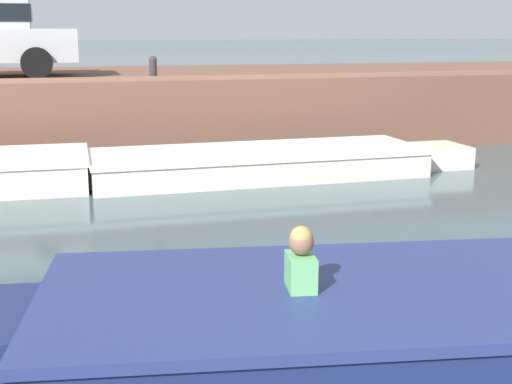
# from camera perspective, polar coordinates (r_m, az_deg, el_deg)

# --- Properties ---
(ground_plane) EXTENTS (400.00, 400.00, 0.00)m
(ground_plane) POSITION_cam_1_polar(r_m,az_deg,el_deg) (7.65, -1.82, -5.34)
(ground_plane) COLOR #3D5156
(far_quay_wall) EXTENTS (60.00, 6.00, 1.48)m
(far_quay_wall) POSITION_cam_1_polar(r_m,az_deg,el_deg) (16.36, -9.49, 6.84)
(far_quay_wall) COLOR brown
(far_quay_wall) RESTS_ON ground
(far_wall_coping) EXTENTS (60.00, 0.24, 0.08)m
(far_wall_coping) POSITION_cam_1_polar(r_m,az_deg,el_deg) (13.44, -8.27, 8.97)
(far_wall_coping) COLOR brown
(far_wall_coping) RESTS_ON far_quay_wall
(boat_moored_central_cream) EXTENTS (6.62, 1.90, 0.46)m
(boat_moored_central_cream) POSITION_cam_1_polar(r_m,az_deg,el_deg) (11.95, 1.35, 2.41)
(boat_moored_central_cream) COLOR silver
(boat_moored_central_cream) RESTS_ON ground
(motorboat_passing) EXTENTS (6.81, 3.03, 0.98)m
(motorboat_passing) POSITION_cam_1_polar(r_m,az_deg,el_deg) (5.60, 9.23, -9.74)
(motorboat_passing) COLOR navy
(motorboat_passing) RESTS_ON ground
(mooring_bollard_mid) EXTENTS (0.15, 0.15, 0.44)m
(mooring_bollard_mid) POSITION_cam_1_polar(r_m,az_deg,el_deg) (13.56, -8.24, 9.85)
(mooring_bollard_mid) COLOR #2D2B28
(mooring_bollard_mid) RESTS_ON far_quay_wall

